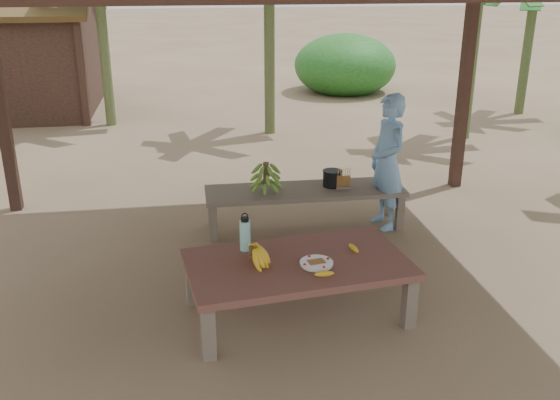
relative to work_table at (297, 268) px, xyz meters
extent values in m
plane|color=brown|center=(-0.11, 0.63, -0.43)|extent=(80.00, 80.00, 0.00)
cube|color=black|center=(-2.91, 2.93, 0.92)|extent=(0.13, 0.13, 2.70)
cube|color=black|center=(2.69, 2.93, 0.92)|extent=(0.13, 0.13, 2.70)
cube|color=brown|center=(-0.76, -0.51, -0.21)|extent=(0.11, 0.11, 0.44)
cube|color=brown|center=(0.86, -0.32, -0.21)|extent=(0.11, 0.11, 0.44)
cube|color=brown|center=(-0.86, 0.32, -0.21)|extent=(0.11, 0.11, 0.44)
cube|color=brown|center=(0.76, 0.51, -0.21)|extent=(0.11, 0.11, 0.44)
cube|color=maroon|center=(0.00, 0.00, 0.04)|extent=(1.91, 1.21, 0.06)
cube|color=brown|center=(-0.60, 1.64, -0.23)|extent=(0.08, 0.08, 0.40)
cube|color=brown|center=(1.46, 1.61, -0.23)|extent=(0.08, 0.08, 0.40)
cube|color=brown|center=(-0.60, 2.10, -0.23)|extent=(0.08, 0.08, 0.40)
cube|color=brown|center=(1.46, 2.07, -0.23)|extent=(0.08, 0.08, 0.40)
cube|color=brown|center=(0.43, 1.85, -0.01)|extent=(2.21, 0.63, 0.05)
cylinder|color=white|center=(0.14, -0.10, 0.07)|extent=(0.25, 0.25, 0.01)
cylinder|color=white|center=(0.14, -0.10, 0.09)|extent=(0.27, 0.27, 0.02)
cube|color=brown|center=(0.14, -0.10, 0.09)|extent=(0.15, 0.11, 0.02)
ellipsoid|color=yellow|center=(0.16, -0.29, 0.09)|extent=(0.18, 0.11, 0.04)
ellipsoid|color=yellow|center=(0.51, 0.13, 0.09)|extent=(0.10, 0.15, 0.04)
cylinder|color=#3FC6BD|center=(-0.40, 0.29, 0.20)|extent=(0.09, 0.09, 0.26)
cylinder|color=black|center=(-0.40, 0.29, 0.34)|extent=(0.07, 0.07, 0.03)
torus|color=black|center=(-0.40, 0.29, 0.37)|extent=(0.06, 0.01, 0.06)
cylinder|color=black|center=(0.74, 1.90, 0.10)|extent=(0.21, 0.21, 0.18)
imported|color=#76A8DF|center=(1.32, 1.74, 0.32)|extent=(0.45, 0.60, 1.51)
cylinder|color=#596638|center=(3.86, 5.24, 1.09)|extent=(0.18, 0.18, 3.05)
cylinder|color=#596638|center=(0.63, 6.09, 1.07)|extent=(0.18, 0.18, 3.00)
cylinder|color=#596638|center=(-2.19, 7.13, 1.09)|extent=(0.18, 0.18, 3.05)
cylinder|color=#596638|center=(5.75, 6.84, 0.98)|extent=(0.18, 0.18, 2.84)
camera|label=1|loc=(-0.86, -4.52, 2.34)|focal=40.00mm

